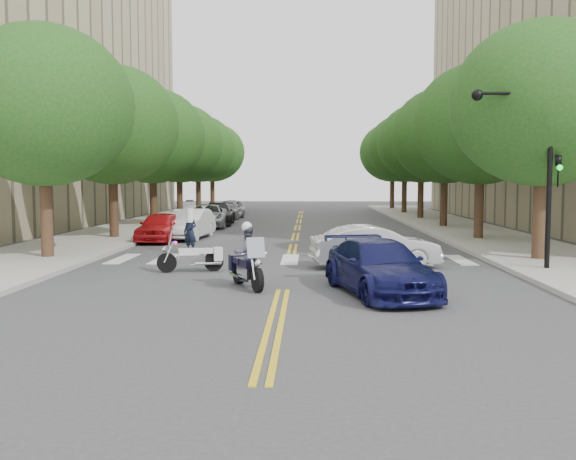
{
  "coord_description": "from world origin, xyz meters",
  "views": [
    {
      "loc": [
        0.68,
        -16.83,
        2.94
      ],
      "look_at": [
        0.01,
        3.86,
        1.3
      ],
      "focal_mm": 40.0,
      "sensor_mm": 36.0,
      "label": 1
    }
  ],
  "objects_px": {
    "motorcycle_police": "(246,258)",
    "convertible": "(375,247)",
    "sedan_blue": "(380,267)",
    "motorcycle_parked": "(196,257)",
    "officer_standing": "(190,232)"
  },
  "relations": [
    {
      "from": "motorcycle_parked",
      "to": "convertible",
      "type": "relative_size",
      "value": 0.49
    },
    {
      "from": "motorcycle_police",
      "to": "sedan_blue",
      "type": "relative_size",
      "value": 0.44
    },
    {
      "from": "sedan_blue",
      "to": "convertible",
      "type": "bearing_deg",
      "value": 71.35
    },
    {
      "from": "motorcycle_parked",
      "to": "convertible",
      "type": "distance_m",
      "value": 5.91
    },
    {
      "from": "motorcycle_police",
      "to": "convertible",
      "type": "height_order",
      "value": "motorcycle_police"
    },
    {
      "from": "officer_standing",
      "to": "sedan_blue",
      "type": "distance_m",
      "value": 11.13
    },
    {
      "from": "motorcycle_police",
      "to": "sedan_blue",
      "type": "xyz_separation_m",
      "value": [
        3.51,
        -0.92,
        -0.11
      ]
    },
    {
      "from": "officer_standing",
      "to": "convertible",
      "type": "xyz_separation_m",
      "value": [
        6.94,
        -4.0,
        -0.15
      ]
    },
    {
      "from": "motorcycle_police",
      "to": "motorcycle_parked",
      "type": "distance_m",
      "value": 3.49
    },
    {
      "from": "motorcycle_parked",
      "to": "officer_standing",
      "type": "bearing_deg",
      "value": -1.61
    },
    {
      "from": "motorcycle_parked",
      "to": "convertible",
      "type": "bearing_deg",
      "value": -92.84
    },
    {
      "from": "motorcycle_police",
      "to": "motorcycle_parked",
      "type": "height_order",
      "value": "motorcycle_police"
    },
    {
      "from": "motorcycle_parked",
      "to": "sedan_blue",
      "type": "distance_m",
      "value": 6.63
    },
    {
      "from": "motorcycle_police",
      "to": "officer_standing",
      "type": "relative_size",
      "value": 1.23
    },
    {
      "from": "motorcycle_police",
      "to": "motorcycle_parked",
      "type": "bearing_deg",
      "value": -81.53
    }
  ]
}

